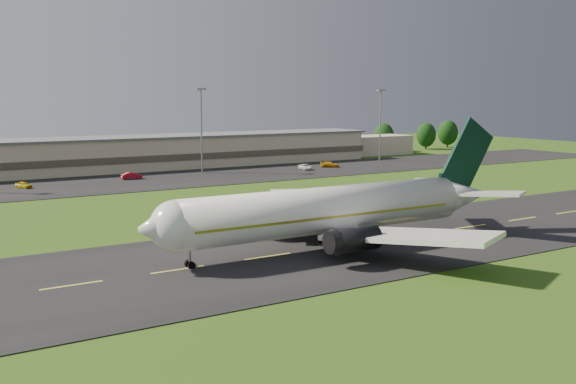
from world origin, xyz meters
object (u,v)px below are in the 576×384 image
light_mast_centre (201,120)px  service_vehicle_a (24,185)px  light_mast_east (380,116)px  service_vehicle_b (132,176)px  service_vehicle_c (306,167)px  airliner (331,210)px  terminal (182,151)px  service_vehicle_d (330,165)px

light_mast_centre → service_vehicle_a: size_ratio=5.33×
light_mast_east → service_vehicle_a: light_mast_east is taller
service_vehicle_b → service_vehicle_c: 43.61m
airliner → service_vehicle_c: 84.30m
light_mast_east → service_vehicle_b: (-73.52, -3.35, -11.89)m
terminal → service_vehicle_c: (23.47, -23.82, -3.20)m
service_vehicle_a → light_mast_east: bearing=-25.5°
airliner → light_mast_east: bearing=48.2°
service_vehicle_a → service_vehicle_b: size_ratio=0.84×
airliner → service_vehicle_c: size_ratio=10.29×
airliner → service_vehicle_c: bearing=59.9°
light_mast_east → service_vehicle_a: bearing=-176.6°
terminal → service_vehicle_c: size_ratio=29.11×
airliner → light_mast_centre: 82.45m
service_vehicle_c → service_vehicle_d: 8.39m
service_vehicle_b → light_mast_east: bearing=-85.1°
service_vehicle_c → light_mast_centre: bearing=170.5°
service_vehicle_b → service_vehicle_d: (51.70, -3.10, -0.04)m
airliner → terminal: 98.17m
light_mast_east → service_vehicle_d: (-21.82, -6.45, -11.93)m
light_mast_centre → light_mast_east: size_ratio=1.00×
terminal → service_vehicle_d: terminal is taller
light_mast_east → airliner: bearing=-132.4°
light_mast_centre → service_vehicle_b: light_mast_centre is taller
service_vehicle_d → terminal: bearing=90.9°
terminal → service_vehicle_a: 48.32m
terminal → service_vehicle_d: 39.14m
airliner → service_vehicle_a: size_ratio=13.43×
terminal → service_vehicle_d: bearing=-35.5°
terminal → light_mast_centre: light_mast_centre is taller
service_vehicle_c → service_vehicle_d: (8.30, 1.19, 0.02)m
service_vehicle_c → service_vehicle_d: service_vehicle_d is taller
airliner → service_vehicle_c: (43.06, 72.37, -3.87)m
airliner → service_vehicle_b: 76.76m
light_mast_east → service_vehicle_b: 74.55m
terminal → service_vehicle_a: (-42.91, -21.98, -3.24)m
light_mast_east → service_vehicle_a: size_ratio=5.33×
service_vehicle_c → service_vehicle_b: bearing=-178.1°
airliner → light_mast_centre: (18.19, 80.01, 8.08)m
light_mast_east → service_vehicle_c: light_mast_east is taller
light_mast_centre → service_vehicle_d: bearing=-11.0°
service_vehicle_a → airliner: bearing=-101.5°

